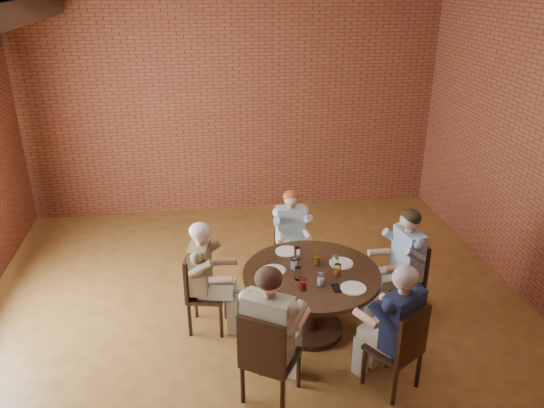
{
  "coord_description": "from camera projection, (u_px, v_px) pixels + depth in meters",
  "views": [
    {
      "loc": [
        -0.58,
        -4.73,
        3.67
      ],
      "look_at": [
        0.24,
        1.0,
        1.12
      ],
      "focal_mm": 35.0,
      "sensor_mm": 36.0,
      "label": 1
    }
  ],
  "objects": [
    {
      "name": "glass_e",
      "position": [
        298.0,
        274.0,
        5.45
      ],
      "size": [
        0.07,
        0.07,
        0.14
      ],
      "primitive_type": "cylinder",
      "color": "white",
      "rests_on": "dining_table"
    },
    {
      "name": "glass_g",
      "position": [
        321.0,
        279.0,
        5.35
      ],
      "size": [
        0.07,
        0.07,
        0.14
      ],
      "primitive_type": "cylinder",
      "color": "white",
      "rests_on": "dining_table"
    },
    {
      "name": "glass_f",
      "position": [
        303.0,
        283.0,
        5.28
      ],
      "size": [
        0.07,
        0.07,
        0.14
      ],
      "primitive_type": "cylinder",
      "color": "white",
      "rests_on": "dining_table"
    },
    {
      "name": "chair_a",
      "position": [
        407.0,
        275.0,
        6.03
      ],
      "size": [
        0.48,
        0.48,
        0.93
      ],
      "rotation": [
        0.0,
        0.0,
        -1.41
      ],
      "color": "black",
      "rests_on": "floor"
    },
    {
      "name": "plate_d",
      "position": [
        353.0,
        288.0,
        5.31
      ],
      "size": [
        0.26,
        0.26,
        0.01
      ],
      "primitive_type": "cylinder",
      "color": "white",
      "rests_on": "dining_table"
    },
    {
      "name": "plate_b",
      "position": [
        287.0,
        251.0,
        6.01
      ],
      "size": [
        0.26,
        0.26,
        0.01
      ],
      "primitive_type": "cylinder",
      "color": "white",
      "rests_on": "dining_table"
    },
    {
      "name": "smartphone",
      "position": [
        336.0,
        288.0,
        5.32
      ],
      "size": [
        0.08,
        0.15,
        0.01
      ],
      "primitive_type": "cube",
      "rotation": [
        0.0,
        0.0,
        0.01
      ],
      "color": "black",
      "rests_on": "dining_table"
    },
    {
      "name": "ceiling",
      "position": [
        260.0,
        6.0,
        4.47
      ],
      "size": [
        7.0,
        7.0,
        0.0
      ],
      "primitive_type": "plane",
      "rotation": [
        3.14,
        0.0,
        0.0
      ],
      "color": "silver",
      "rests_on": "wall_back"
    },
    {
      "name": "diner_e",
      "position": [
        395.0,
        328.0,
        4.87
      ],
      "size": [
        0.78,
        0.82,
        1.33
      ],
      "primitive_type": null,
      "rotation": [
        0.0,
        0.0,
        3.7
      ],
      "color": "#172041",
      "rests_on": "floor"
    },
    {
      "name": "diner_c",
      "position": [
        206.0,
        277.0,
        5.72
      ],
      "size": [
        0.7,
        0.62,
        1.29
      ],
      "primitive_type": null,
      "rotation": [
        0.0,
        0.0,
        1.36
      ],
      "color": "brown",
      "rests_on": "floor"
    },
    {
      "name": "dining_table",
      "position": [
        311.0,
        290.0,
        5.69
      ],
      "size": [
        1.46,
        1.46,
        0.75
      ],
      "color": "black",
      "rests_on": "floor"
    },
    {
      "name": "chair_e",
      "position": [
        401.0,
        347.0,
        4.87
      ],
      "size": [
        0.58,
        0.58,
        0.93
      ],
      "rotation": [
        0.0,
        0.0,
        3.7
      ],
      "color": "black",
      "rests_on": "floor"
    },
    {
      "name": "chair_b",
      "position": [
        290.0,
        244.0,
        6.77
      ],
      "size": [
        0.38,
        0.38,
        0.87
      ],
      "rotation": [
        0.0,
        0.0,
        0.02
      ],
      "color": "black",
      "rests_on": "floor"
    },
    {
      "name": "chair_c",
      "position": [
        200.0,
        289.0,
        5.78
      ],
      "size": [
        0.48,
        0.48,
        0.91
      ],
      "rotation": [
        0.0,
        0.0,
        1.36
      ],
      "color": "black",
      "rests_on": "floor"
    },
    {
      "name": "floor",
      "position": [
        263.0,
        335.0,
        5.84
      ],
      "size": [
        7.0,
        7.0,
        0.0
      ],
      "primitive_type": "plane",
      "color": "olive",
      "rests_on": "ground"
    },
    {
      "name": "chair_d",
      "position": [
        267.0,
        356.0,
        4.73
      ],
      "size": [
        0.63,
        0.63,
        0.97
      ],
      "rotation": [
        0.0,
        0.0,
        2.58
      ],
      "color": "black",
      "rests_on": "floor"
    },
    {
      "name": "glass_h",
      "position": [
        338.0,
        270.0,
        5.51
      ],
      "size": [
        0.07,
        0.07,
        0.14
      ],
      "primitive_type": "cylinder",
      "color": "white",
      "rests_on": "dining_table"
    },
    {
      "name": "diner_d",
      "position": [
        271.0,
        334.0,
        4.74
      ],
      "size": [
        0.85,
        0.89,
        1.39
      ],
      "primitive_type": null,
      "rotation": [
        0.0,
        0.0,
        2.58
      ],
      "color": "tan",
      "rests_on": "floor"
    },
    {
      "name": "plate_c",
      "position": [
        274.0,
        271.0,
        5.62
      ],
      "size": [
        0.26,
        0.26,
        0.01
      ],
      "primitive_type": "cylinder",
      "color": "white",
      "rests_on": "dining_table"
    },
    {
      "name": "glass_d",
      "position": [
        294.0,
        263.0,
        5.64
      ],
      "size": [
        0.07,
        0.07,
        0.14
      ],
      "primitive_type": "cylinder",
      "color": "white",
      "rests_on": "dining_table"
    },
    {
      "name": "glass_a",
      "position": [
        335.0,
        262.0,
        5.67
      ],
      "size": [
        0.07,
        0.07,
        0.14
      ],
      "primitive_type": "cylinder",
      "color": "white",
      "rests_on": "dining_table"
    },
    {
      "name": "glass_b",
      "position": [
        317.0,
        259.0,
        5.73
      ],
      "size": [
        0.07,
        0.07,
        0.14
      ],
      "primitive_type": "cylinder",
      "color": "white",
      "rests_on": "dining_table"
    },
    {
      "name": "wall_back",
      "position": [
        234.0,
        108.0,
        8.33
      ],
      "size": [
        7.0,
        0.0,
        7.0
      ],
      "primitive_type": "plane",
      "rotation": [
        1.57,
        0.0,
        0.0
      ],
      "color": "brown",
      "rests_on": "ground"
    },
    {
      "name": "diner_b",
      "position": [
        291.0,
        237.0,
        6.66
      ],
      "size": [
        0.47,
        0.57,
        1.22
      ],
      "primitive_type": null,
      "rotation": [
        0.0,
        0.0,
        0.02
      ],
      "color": "#97B1C0",
      "rests_on": "floor"
    },
    {
      "name": "diner_a",
      "position": [
        402.0,
        264.0,
        5.94
      ],
      "size": [
        0.71,
        0.62,
        1.32
      ],
      "primitive_type": null,
      "rotation": [
        0.0,
        0.0,
        -1.41
      ],
      "color": "teal",
      "rests_on": "floor"
    },
    {
      "name": "plate_a",
      "position": [
        341.0,
        263.0,
        5.77
      ],
      "size": [
        0.26,
        0.26,
        0.01
      ],
      "primitive_type": "cylinder",
      "color": "white",
      "rests_on": "dining_table"
    },
    {
      "name": "glass_c",
      "position": [
        297.0,
        254.0,
        5.84
      ],
      "size": [
        0.07,
        0.07,
        0.14
      ],
      "primitive_type": "cylinder",
      "color": "white",
      "rests_on": "dining_table"
    }
  ]
}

